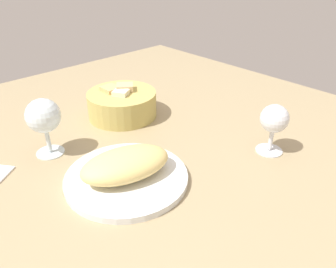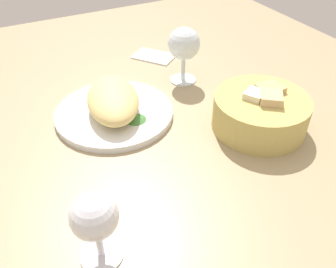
# 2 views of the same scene
# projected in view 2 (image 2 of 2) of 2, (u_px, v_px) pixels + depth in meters

# --- Properties ---
(ground_plane) EXTENTS (1.40, 1.40, 0.02)m
(ground_plane) POSITION_uv_depth(u_px,v_px,m) (146.00, 130.00, 0.75)
(ground_plane) COLOR tan
(plate) EXTENTS (0.25, 0.25, 0.01)m
(plate) POSITION_uv_depth(u_px,v_px,m) (114.00, 113.00, 0.77)
(plate) COLOR white
(plate) RESTS_ON ground_plane
(omelette) EXTENTS (0.21, 0.15, 0.05)m
(omelette) POSITION_uv_depth(u_px,v_px,m) (113.00, 100.00, 0.75)
(omelette) COLOR #E3C677
(omelette) RESTS_ON plate
(lettuce_garnish) EXTENTS (0.04, 0.04, 0.01)m
(lettuce_garnish) POSITION_uv_depth(u_px,v_px,m) (136.00, 118.00, 0.74)
(lettuce_garnish) COLOR #42803A
(lettuce_garnish) RESTS_ON plate
(bread_basket) EXTENTS (0.19, 0.19, 0.09)m
(bread_basket) POSITION_uv_depth(u_px,v_px,m) (261.00, 112.00, 0.72)
(bread_basket) COLOR tan
(bread_basket) RESTS_ON ground_plane
(wine_glass_near) EXTENTS (0.06, 0.06, 0.12)m
(wine_glass_near) POSITION_uv_depth(u_px,v_px,m) (95.00, 220.00, 0.46)
(wine_glass_near) COLOR silver
(wine_glass_near) RESTS_ON ground_plane
(wine_glass_far) EXTENTS (0.08, 0.08, 0.14)m
(wine_glass_far) POSITION_uv_depth(u_px,v_px,m) (184.00, 46.00, 0.84)
(wine_glass_far) COLOR silver
(wine_glass_far) RESTS_ON ground_plane
(folded_napkin) EXTENTS (0.13, 0.12, 0.01)m
(folded_napkin) POSITION_uv_depth(u_px,v_px,m) (154.00, 56.00, 0.99)
(folded_napkin) COLOR white
(folded_napkin) RESTS_ON ground_plane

